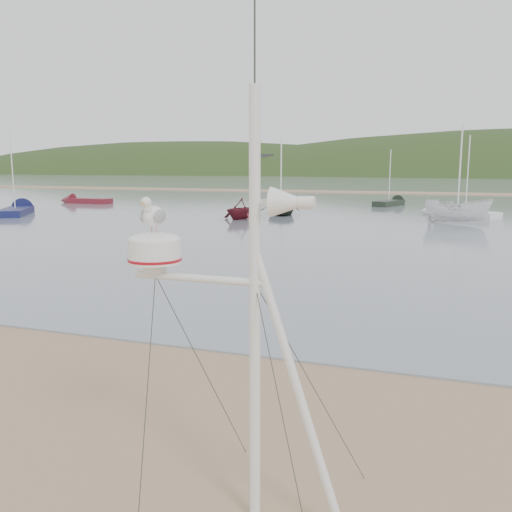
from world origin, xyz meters
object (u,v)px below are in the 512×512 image
(boat_red, at_px, (240,199))
(sailboat_white_near, at_px, (446,212))
(sailboat_dark_mid, at_px, (395,202))
(sailboat_blue_near, at_px, (21,209))
(dinghy_red_far, at_px, (78,201))
(boat_white, at_px, (459,191))
(boat_dark, at_px, (281,185))
(mast_rig, at_px, (247,403))

(boat_red, height_order, sailboat_white_near, sailboat_white_near)
(sailboat_dark_mid, distance_m, sailboat_blue_near, 32.70)
(dinghy_red_far, bearing_deg, sailboat_white_near, -4.27)
(sailboat_dark_mid, bearing_deg, dinghy_red_far, -165.62)
(boat_red, relative_size, boat_white, 0.66)
(boat_dark, distance_m, boat_white, 12.74)
(boat_dark, relative_size, sailboat_white_near, 0.70)
(boat_dark, relative_size, sailboat_dark_mid, 0.78)
(boat_white, bearing_deg, sailboat_dark_mid, 30.36)
(boat_white, xyz_separation_m, sailboat_dark_mid, (-5.25, 15.50, -1.84))
(boat_white, bearing_deg, mast_rig, -172.99)
(sailboat_white_near, bearing_deg, boat_red, -151.55)
(sailboat_dark_mid, height_order, dinghy_red_far, sailboat_dark_mid)
(mast_rig, height_order, sailboat_blue_near, sailboat_blue_near)
(boat_dark, xyz_separation_m, sailboat_blue_near, (-19.81, -5.21, -1.94))
(mast_rig, bearing_deg, boat_white, 85.35)
(dinghy_red_far, bearing_deg, sailboat_dark_mid, 14.38)
(boat_red, height_order, sailboat_dark_mid, sailboat_dark_mid)
(boat_red, xyz_separation_m, sailboat_blue_near, (-18.17, -0.81, -1.12))
(sailboat_dark_mid, bearing_deg, boat_white, -71.30)
(sailboat_blue_near, height_order, dinghy_red_far, sailboat_blue_near)
(dinghy_red_far, relative_size, sailboat_white_near, 0.91)
(sailboat_dark_mid, distance_m, sailboat_white_near, 11.18)
(sailboat_blue_near, xyz_separation_m, dinghy_red_far, (-2.69, 10.69, -0.01))
(dinghy_red_far, xyz_separation_m, sailboat_white_near, (34.36, -2.57, 0.01))
(boat_dark, bearing_deg, sailboat_white_near, -5.59)
(dinghy_red_far, height_order, sailboat_white_near, sailboat_white_near)
(mast_rig, distance_m, dinghy_red_far, 51.45)
(sailboat_white_near, bearing_deg, mast_rig, -92.98)
(sailboat_dark_mid, xyz_separation_m, sailboat_white_near, (4.59, -10.20, -0.00))
(dinghy_red_far, distance_m, sailboat_white_near, 34.45)
(mast_rig, xyz_separation_m, boat_red, (-11.55, 30.07, 0.12))
(boat_red, distance_m, sailboat_dark_mid, 19.68)
(boat_white, distance_m, dinghy_red_far, 35.93)
(mast_rig, distance_m, sailboat_dark_mid, 47.66)
(boat_dark, relative_size, sailboat_blue_near, 0.62)
(boat_white, bearing_deg, dinghy_red_far, 89.00)
(boat_dark, distance_m, sailboat_dark_mid, 15.12)
(mast_rig, relative_size, dinghy_red_far, 0.95)
(boat_red, distance_m, dinghy_red_far, 23.11)
(boat_dark, xyz_separation_m, boat_red, (-1.64, -4.40, -0.82))
(mast_rig, bearing_deg, sailboat_blue_near, 135.45)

